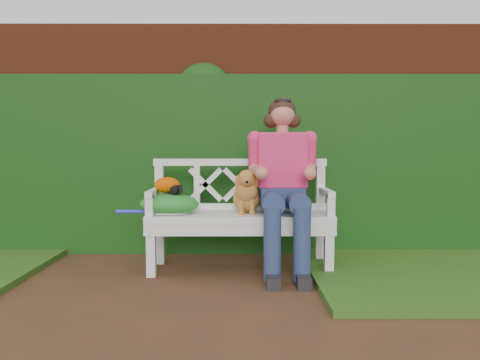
{
  "coord_description": "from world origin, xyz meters",
  "views": [
    {
      "loc": [
        0.54,
        -2.81,
        1.02
      ],
      "look_at": [
        0.55,
        1.03,
        0.75
      ],
      "focal_mm": 35.0,
      "sensor_mm": 36.0,
      "label": 1
    }
  ],
  "objects": [
    {
      "name": "baseball_glove",
      "position": [
        -0.05,
        1.01,
        0.71
      ],
      "size": [
        0.25,
        0.21,
        0.13
      ],
      "primitive_type": "ellipsoid",
      "rotation": [
        0.0,
        0.0,
        0.34
      ],
      "color": "#C54A00",
      "rests_on": "green_bag"
    },
    {
      "name": "ground",
      "position": [
        0.0,
        0.0,
        0.0
      ],
      "size": [
        60.0,
        60.0,
        0.0
      ],
      "primitive_type": "plane",
      "color": "#432B1A"
    },
    {
      "name": "brick_wall",
      "position": [
        0.0,
        1.9,
        1.1
      ],
      "size": [
        10.0,
        0.3,
        2.2
      ],
      "primitive_type": "cube",
      "color": "maroon",
      "rests_on": "ground"
    },
    {
      "name": "tennis_racket",
      "position": [
        -0.06,
        0.98,
        0.5
      ],
      "size": [
        0.66,
        0.39,
        0.03
      ],
      "primitive_type": null,
      "rotation": [
        0.0,
        0.0,
        0.23
      ],
      "color": "white",
      "rests_on": "garden_bench"
    },
    {
      "name": "grass_right",
      "position": [
        2.4,
        0.9,
        0.03
      ],
      "size": [
        2.6,
        2.0,
        0.05
      ],
      "primitive_type": "cube",
      "color": "#1D4013",
      "rests_on": "ground"
    },
    {
      "name": "seated_woman",
      "position": [
        0.9,
        1.01,
        0.71
      ],
      "size": [
        0.88,
        0.98,
        1.42
      ],
      "primitive_type": null,
      "rotation": [
        0.0,
        0.0,
        0.42
      ],
      "color": "#DB4777",
      "rests_on": "ground"
    },
    {
      "name": "camera_item",
      "position": [
        0.02,
        0.99,
        0.68
      ],
      "size": [
        0.12,
        0.1,
        0.07
      ],
      "primitive_type": "cube",
      "rotation": [
        0.0,
        0.0,
        -0.26
      ],
      "color": "black",
      "rests_on": "green_bag"
    },
    {
      "name": "green_bag",
      "position": [
        -0.03,
        0.97,
        0.56
      ],
      "size": [
        0.58,
        0.51,
        0.16
      ],
      "primitive_type": null,
      "rotation": [
        0.0,
        0.0,
        -0.33
      ],
      "color": "green",
      "rests_on": "garden_bench"
    },
    {
      "name": "dog",
      "position": [
        0.6,
        1.02,
        0.66
      ],
      "size": [
        0.24,
        0.33,
        0.36
      ],
      "primitive_type": null,
      "rotation": [
        0.0,
        0.0,
        0.0
      ],
      "color": "#AB7B3D",
      "rests_on": "garden_bench"
    },
    {
      "name": "ivy_hedge",
      "position": [
        0.0,
        1.68,
        0.85
      ],
      "size": [
        10.0,
        0.18,
        1.7
      ],
      "primitive_type": "cube",
      "color": "#10400C",
      "rests_on": "ground"
    },
    {
      "name": "garden_bench",
      "position": [
        0.55,
        1.03,
        0.24
      ],
      "size": [
        1.6,
        0.65,
        0.48
      ],
      "primitive_type": null,
      "rotation": [
        0.0,
        0.0,
        -0.03
      ],
      "color": "white",
      "rests_on": "ground"
    }
  ]
}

